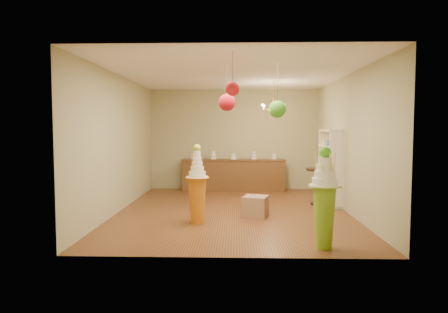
{
  "coord_description": "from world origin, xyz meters",
  "views": [
    {
      "loc": [
        0.07,
        -8.79,
        1.83
      ],
      "look_at": [
        -0.19,
        0.0,
        1.21
      ],
      "focal_mm": 32.0,
      "sensor_mm": 36.0,
      "label": 1
    }
  ],
  "objects_px": {
    "pedestal_orange": "(197,193)",
    "sideboard": "(233,174)",
    "pedestal_green": "(324,205)",
    "round_table": "(320,181)"
  },
  "relations": [
    {
      "from": "pedestal_green",
      "to": "round_table",
      "type": "xyz_separation_m",
      "value": [
        0.68,
        3.55,
        -0.12
      ]
    },
    {
      "from": "sideboard",
      "to": "pedestal_green",
      "type": "bearing_deg",
      "value": -76.12
    },
    {
      "from": "pedestal_orange",
      "to": "sideboard",
      "type": "relative_size",
      "value": 0.5
    },
    {
      "from": "pedestal_green",
      "to": "pedestal_orange",
      "type": "height_order",
      "value": "pedestal_green"
    },
    {
      "from": "pedestal_orange",
      "to": "sideboard",
      "type": "xyz_separation_m",
      "value": [
        0.67,
        4.18,
        -0.11
      ]
    },
    {
      "from": "round_table",
      "to": "pedestal_green",
      "type": "bearing_deg",
      "value": -100.9
    },
    {
      "from": "sideboard",
      "to": "pedestal_orange",
      "type": "bearing_deg",
      "value": -99.11
    },
    {
      "from": "pedestal_green",
      "to": "round_table",
      "type": "bearing_deg",
      "value": 79.1
    },
    {
      "from": "pedestal_orange",
      "to": "sideboard",
      "type": "bearing_deg",
      "value": 80.89
    },
    {
      "from": "sideboard",
      "to": "round_table",
      "type": "xyz_separation_m",
      "value": [
        2.1,
        -2.18,
        0.08
      ]
    }
  ]
}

